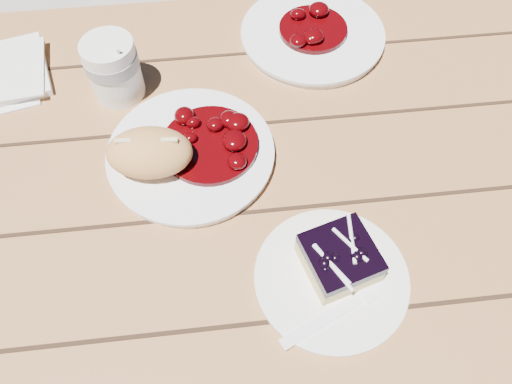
{
  "coord_description": "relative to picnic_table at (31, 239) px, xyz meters",
  "views": [
    {
      "loc": [
        0.35,
        -0.43,
        1.37
      ],
      "look_at": [
        0.38,
        -0.08,
        0.81
      ],
      "focal_mm": 35.0,
      "sensor_mm": 36.0,
      "label": 1
    }
  ],
  "objects": [
    {
      "name": "ground",
      "position": [
        0.0,
        0.0,
        -0.59
      ],
      "size": [
        60.0,
        60.0,
        0.0
      ],
      "primitive_type": "plane",
      "color": "#9E988E",
      "rests_on": "ground"
    },
    {
      "name": "picnic_table",
      "position": [
        0.0,
        0.0,
        0.0
      ],
      "size": [
        2.0,
        1.55,
        0.75
      ],
      "color": "brown",
      "rests_on": "ground"
    },
    {
      "name": "main_plate",
      "position": [
        0.3,
        0.03,
        0.17
      ],
      "size": [
        0.25,
        0.25,
        0.02
      ],
      "primitive_type": "cylinder",
      "color": "white",
      "rests_on": "picnic_table"
    },
    {
      "name": "goulash_stew",
      "position": [
        0.33,
        0.03,
        0.2
      ],
      "size": [
        0.15,
        0.15,
        0.04
      ],
      "primitive_type": null,
      "color": "#450205",
      "rests_on": "main_plate"
    },
    {
      "name": "bread_roll",
      "position": [
        0.24,
        0.01,
        0.21
      ],
      "size": [
        0.13,
        0.09,
        0.06
      ],
      "primitive_type": "ellipsoid",
      "rotation": [
        0.0,
        0.0,
        -0.09
      ],
      "color": "tan",
      "rests_on": "main_plate"
    },
    {
      "name": "dessert_plate",
      "position": [
        0.47,
        -0.19,
        0.17
      ],
      "size": [
        0.2,
        0.2,
        0.01
      ],
      "primitive_type": "cylinder",
      "color": "white",
      "rests_on": "picnic_table"
    },
    {
      "name": "blueberry_cake",
      "position": [
        0.48,
        -0.18,
        0.2
      ],
      "size": [
        0.11,
        0.11,
        0.05
      ],
      "rotation": [
        0.0,
        0.0,
        0.28
      ],
      "color": "#F3D785",
      "rests_on": "dessert_plate"
    },
    {
      "name": "fork_dessert",
      "position": [
        0.45,
        -0.25,
        0.17
      ],
      "size": [
        0.16,
        0.09,
        0.0
      ],
      "primitive_type": null,
      "rotation": [
        0.0,
        0.0,
        -1.15
      ],
      "color": "white",
      "rests_on": "dessert_plate"
    },
    {
      "name": "coffee_cup",
      "position": [
        0.19,
        0.17,
        0.21
      ],
      "size": [
        0.08,
        0.08,
        0.1
      ],
      "primitive_type": "cylinder",
      "color": "white",
      "rests_on": "picnic_table"
    },
    {
      "name": "napkin_stack",
      "position": [
        -0.01,
        0.23,
        0.17
      ],
      "size": [
        0.18,
        0.18,
        0.01
      ],
      "primitive_type": "cube",
      "rotation": [
        0.0,
        0.0,
        0.25
      ],
      "color": "white",
      "rests_on": "picnic_table"
    },
    {
      "name": "fork_table",
      "position": [
        -0.0,
        0.15,
        0.16
      ],
      "size": [
        0.16,
        0.06,
        0.0
      ],
      "primitive_type": null,
      "rotation": [
        0.0,
        0.0,
        1.8
      ],
      "color": "white",
      "rests_on": "picnic_table"
    },
    {
      "name": "second_plate",
      "position": [
        0.52,
        0.27,
        0.17
      ],
      "size": [
        0.25,
        0.25,
        0.02
      ],
      "primitive_type": "cylinder",
      "color": "white",
      "rests_on": "picnic_table"
    },
    {
      "name": "second_stew",
      "position": [
        0.52,
        0.27,
        0.2
      ],
      "size": [
        0.12,
        0.12,
        0.04
      ],
      "primitive_type": null,
      "color": "#450205",
      "rests_on": "second_plate"
    }
  ]
}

